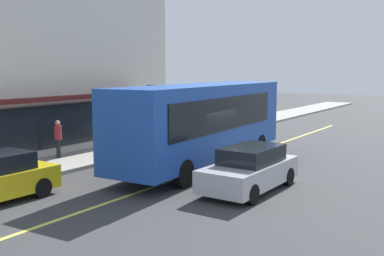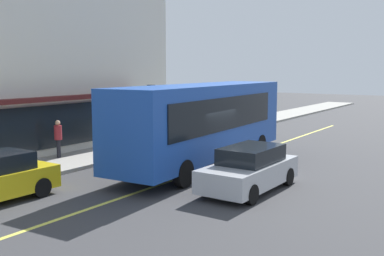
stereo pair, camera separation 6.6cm
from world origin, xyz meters
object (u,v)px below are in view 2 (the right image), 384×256
object	(u,v)px
traffic_light	(152,101)
bus	(204,120)
car_silver	(250,169)
pedestrian_at_corner	(222,113)
pedestrian_waiting	(58,135)

from	to	relation	value
traffic_light	bus	bearing A→B (deg)	-112.19
car_silver	pedestrian_at_corner	xyz separation A→B (m)	(13.17, 8.75, 0.40)
car_silver	pedestrian_waiting	xyz separation A→B (m)	(-0.26, 9.49, 0.43)
pedestrian_waiting	bus	bearing A→B (deg)	-65.12
traffic_light	pedestrian_waiting	distance (m)	5.06
pedestrian_waiting	pedestrian_at_corner	bearing A→B (deg)	-3.16
bus	car_silver	distance (m)	4.47
pedestrian_at_corner	pedestrian_waiting	distance (m)	13.45
pedestrian_at_corner	car_silver	bearing A→B (deg)	-146.40
pedestrian_at_corner	traffic_light	bearing A→B (deg)	-173.27
traffic_light	car_silver	xyz separation A→B (m)	(-4.28, -7.70, -1.79)
bus	car_silver	size ratio (longest dim) A/B	2.60
bus	pedestrian_waiting	distance (m)	6.71
traffic_light	car_silver	bearing A→B (deg)	-119.06
bus	pedestrian_waiting	size ratio (longest dim) A/B	6.60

